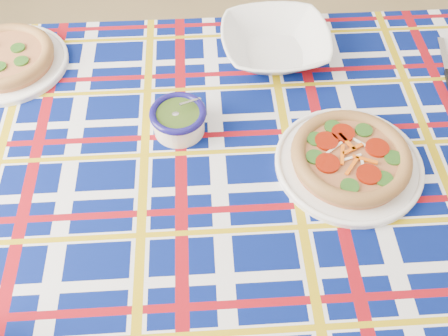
{
  "coord_description": "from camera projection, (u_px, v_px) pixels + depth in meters",
  "views": [
    {
      "loc": [
        -0.41,
        -1.09,
        1.71
      ],
      "look_at": [
        -0.27,
        -0.44,
        0.84
      ],
      "focal_mm": 40.0,
      "sensor_mm": 36.0,
      "label": 1
    }
  ],
  "objects": [
    {
      "name": "second_focaccia_plate",
      "position": [
        6.0,
        57.0,
        1.3
      ],
      "size": [
        0.37,
        0.37,
        0.06
      ],
      "primitive_type": null,
      "rotation": [
        0.0,
        0.0,
        -0.18
      ],
      "color": "#AF693E",
      "rests_on": "tablecloth"
    },
    {
      "name": "floor",
      "position": [
        268.0,
        197.0,
        2.05
      ],
      "size": [
        4.0,
        4.0,
        0.0
      ],
      "primitive_type": "plane",
      "color": "olive",
      "rests_on": "ground"
    },
    {
      "name": "tablecloth",
      "position": [
        254.0,
        183.0,
        1.16
      ],
      "size": [
        1.91,
        1.36,
        0.11
      ],
      "primitive_type": null,
      "rotation": [
        0.0,
        0.0,
        -0.14
      ],
      "color": "#051258",
      "rests_on": "dining_table"
    },
    {
      "name": "serving_bowl",
      "position": [
        275.0,
        44.0,
        1.32
      ],
      "size": [
        0.31,
        0.31,
        0.07
      ],
      "primitive_type": "imported",
      "rotation": [
        0.0,
        0.0,
        -0.1
      ],
      "color": "white",
      "rests_on": "tablecloth"
    },
    {
      "name": "dining_table",
      "position": [
        253.0,
        190.0,
        1.18
      ],
      "size": [
        1.87,
        1.32,
        0.81
      ],
      "rotation": [
        0.0,
        0.0,
        -0.14
      ],
      "color": "brown",
      "rests_on": "floor"
    },
    {
      "name": "main_focaccia_plate",
      "position": [
        351.0,
        157.0,
        1.09
      ],
      "size": [
        0.35,
        0.35,
        0.07
      ],
      "primitive_type": null,
      "rotation": [
        0.0,
        0.0,
        -0.02
      ],
      "color": "#AF693E",
      "rests_on": "tablecloth"
    },
    {
      "name": "pesto_bowl",
      "position": [
        178.0,
        118.0,
        1.15
      ],
      "size": [
        0.14,
        0.14,
        0.08
      ],
      "primitive_type": null,
      "rotation": [
        0.0,
        0.0,
        -0.09
      ],
      "color": "#233A0F",
      "rests_on": "tablecloth"
    },
    {
      "name": "table_knife",
      "position": [
        445.0,
        55.0,
        1.34
      ],
      "size": [
        0.1,
        0.25,
        0.01
      ],
      "primitive_type": null,
      "rotation": [
        0.0,
        0.0,
        1.25
      ],
      "color": "silver",
      "rests_on": "tablecloth"
    }
  ]
}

